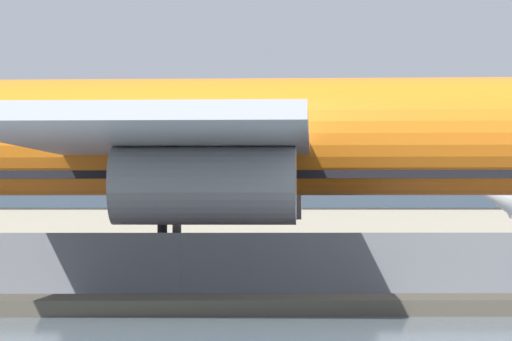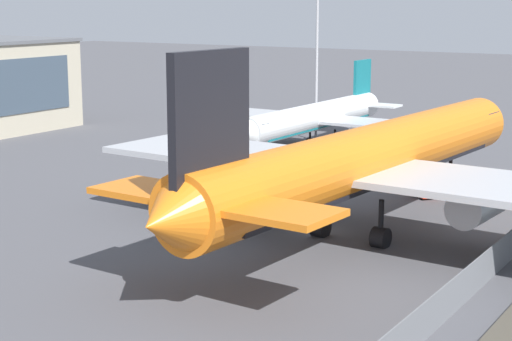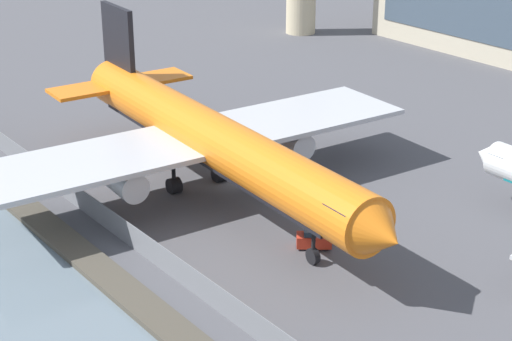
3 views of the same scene
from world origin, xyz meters
The scene contains 5 objects.
ground_plane centered at (0.00, 0.00, 0.00)m, with size 500.00×500.00×0.00m, color #4C4C51.
shoreline_seawall centered at (0.00, -20.50, 0.25)m, with size 320.00×3.00×0.50m.
perimeter_fence centered at (0.00, -16.00, 1.20)m, with size 280.00×0.10×2.41m.
cargo_jet_orange centered at (1.61, -3.58, 6.26)m, with size 55.42×47.51×16.41m.
terminal_building centered at (-1.39, 71.47, 6.79)m, with size 77.23×22.53×13.57m.
Camera 1 is at (1.87, -58.38, 3.29)m, focal length 85.00 mm.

